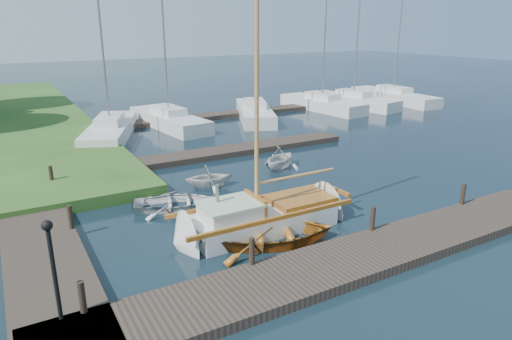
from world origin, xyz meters
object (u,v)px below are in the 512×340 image
mooring_post_1 (252,251)px  marina_boat_5 (322,103)px  marina_boat_3 (255,111)px  marina_boat_1 (169,119)px  mooring_post_5 (51,175)px  mooring_post_0 (82,297)px  marina_boat_6 (353,100)px  lamp_post (52,257)px  tender_a (175,200)px  sailboat (266,218)px  marina_boat_7 (394,96)px  tender_d (280,156)px  mooring_post_4 (70,217)px  dinghy (268,229)px  tender_b (209,175)px  mooring_post_2 (373,218)px  mooring_post_3 (463,194)px  marina_boat_0 (110,129)px

mooring_post_1 → marina_boat_5: bearing=48.1°
marina_boat_3 → marina_boat_1: bearing=109.5°
marina_boat_1 → marina_boat_5: size_ratio=0.93×
marina_boat_3 → mooring_post_5: bearing=145.3°
mooring_post_0 → mooring_post_5: size_ratio=1.00×
mooring_post_5 → marina_boat_6: (24.89, 9.54, -0.14)m
lamp_post → marina_boat_5: (22.60, 19.63, -1.29)m
tender_a → marina_boat_3: 17.56m
marina_boat_5 → sailboat: bearing=132.1°
mooring_post_5 → marina_boat_7: 31.29m
mooring_post_5 → marina_boat_3: bearing=31.4°
marina_boat_3 → lamp_post: bearing=164.0°
sailboat → tender_d: size_ratio=4.23×
tender_a → marina_boat_6: size_ratio=0.32×
mooring_post_4 → mooring_post_5: (0.00, 5.00, 0.00)m
sailboat → dinghy: sailboat is taller
mooring_post_0 → tender_b: size_ratio=0.39×
mooring_post_5 → tender_a: mooring_post_5 is taller
tender_a → tender_b: tender_b is taller
mooring_post_2 → lamp_post: (-9.50, 0.00, 1.17)m
marina_boat_5 → mooring_post_2: bearing=140.7°
marina_boat_3 → marina_boat_6: marina_boat_3 is taller
mooring_post_5 → mooring_post_3: bearing=-37.6°
mooring_post_5 → sailboat: size_ratio=0.08×
mooring_post_4 → sailboat: (5.90, -2.59, -0.36)m
mooring_post_2 → tender_a: 7.35m
mooring_post_1 → marina_boat_0: 18.47m
mooring_post_4 → dinghy: bearing=-33.3°
tender_b → marina_boat_7: size_ratio=0.18×
tender_a → marina_boat_0: bearing=16.1°
mooring_post_1 → sailboat: (1.90, 2.41, -0.36)m
mooring_post_2 → lamp_post: 9.57m
mooring_post_2 → dinghy: 3.44m
lamp_post → dinghy: bearing=12.9°
mooring_post_2 → marina_boat_7: bearing=42.8°
mooring_post_2 → marina_boat_0: marina_boat_0 is taller
tender_b → marina_boat_7: (23.83, 12.51, 0.03)m
marina_boat_6 → marina_boat_3: bearing=81.8°
mooring_post_0 → marina_boat_0: marina_boat_0 is taller
tender_b → marina_boat_3: bearing=-25.7°
marina_boat_5 → mooring_post_5: bearing=108.5°
lamp_post → marina_boat_6: marina_boat_6 is taller
mooring_post_2 → tender_b: 7.63m
sailboat → marina_boat_0: (-1.55, 16.06, 0.22)m
mooring_post_3 → marina_boat_6: size_ratio=0.08×
tender_a → tender_b: bearing=-35.6°
marina_boat_6 → marina_boat_5: bearing=78.1°
mooring_post_5 → marina_boat_7: marina_boat_7 is taller
mooring_post_2 → sailboat: (-2.60, 2.41, -0.36)m
tender_a → marina_boat_6: bearing=-38.1°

